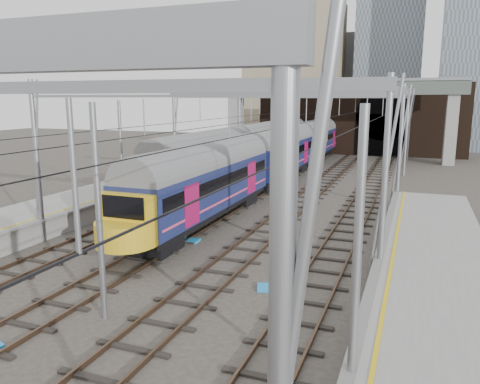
% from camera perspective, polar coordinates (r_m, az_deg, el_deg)
% --- Properties ---
extents(ground, '(160.00, 160.00, 0.00)m').
position_cam_1_polar(ground, '(15.20, -20.84, -17.29)').
color(ground, '#38332D').
rests_on(ground, ground).
extents(tracks, '(14.40, 80.00, 0.22)m').
position_cam_1_polar(tracks, '(27.37, 0.35, -3.65)').
color(tracks, '#4C3828').
rests_on(tracks, ground).
extents(overhead_line, '(16.80, 80.00, 8.00)m').
position_cam_1_polar(overhead_line, '(32.60, 4.42, 10.37)').
color(overhead_line, gray).
rests_on(overhead_line, ground).
extents(retaining_wall, '(28.00, 2.75, 9.00)m').
position_cam_1_polar(retaining_wall, '(62.26, 13.71, 8.47)').
color(retaining_wall, black).
rests_on(retaining_wall, ground).
extents(overbridge, '(28.00, 3.00, 9.25)m').
position_cam_1_polar(overbridge, '(56.53, 11.63, 11.28)').
color(overbridge, gray).
rests_on(overbridge, ground).
extents(city_skyline, '(37.50, 27.50, 60.00)m').
position_cam_1_polar(city_skyline, '(81.13, 16.89, 17.94)').
color(city_skyline, tan).
rests_on(city_skyline, ground).
extents(train_main, '(2.71, 62.62, 4.69)m').
position_cam_1_polar(train_main, '(48.77, 7.43, 5.75)').
color(train_main, black).
rests_on(train_main, ground).
extents(train_second, '(2.70, 46.83, 4.68)m').
position_cam_1_polar(train_second, '(50.12, 3.03, 5.97)').
color(train_second, black).
rests_on(train_second, ground).
extents(equip_cover_b, '(0.98, 0.71, 0.11)m').
position_cam_1_polar(equip_cover_b, '(23.89, -6.14, -5.88)').
color(equip_cover_b, '#1C88D2').
rests_on(equip_cover_b, ground).
extents(equip_cover_c, '(1.14, 0.95, 0.11)m').
position_cam_1_polar(equip_cover_c, '(18.11, 3.70, -11.55)').
color(equip_cover_c, '#1C88D2').
rests_on(equip_cover_c, ground).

